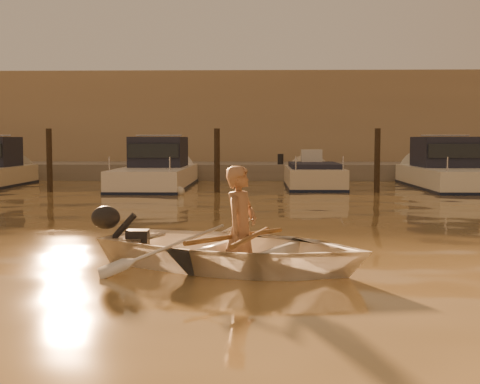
{
  "coord_description": "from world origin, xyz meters",
  "views": [
    {
      "loc": [
        1.08,
        -7.1,
        1.66
      ],
      "look_at": [
        0.77,
        4.42,
        0.75
      ],
      "focal_mm": 50.0,
      "sensor_mm": 36.0,
      "label": 1
    }
  ],
  "objects_px": {
    "moored_boat_3": "(313,181)",
    "moored_boat_4": "(449,170)",
    "dinghy": "(234,249)",
    "moored_boat_2": "(156,169)",
    "person": "(241,229)",
    "waterfront_building": "(237,125)"
  },
  "relations": [
    {
      "from": "moored_boat_3",
      "to": "moored_boat_4",
      "type": "bearing_deg",
      "value": 0.0
    },
    {
      "from": "moored_boat_3",
      "to": "moored_boat_4",
      "type": "height_order",
      "value": "moored_boat_4"
    },
    {
      "from": "dinghy",
      "to": "moored_boat_2",
      "type": "relative_size",
      "value": 0.47
    },
    {
      "from": "dinghy",
      "to": "moored_boat_3",
      "type": "height_order",
      "value": "moored_boat_3"
    },
    {
      "from": "moored_boat_4",
      "to": "person",
      "type": "bearing_deg",
      "value": -114.95
    },
    {
      "from": "moored_boat_2",
      "to": "waterfront_building",
      "type": "distance_m",
      "value": 11.41
    },
    {
      "from": "dinghy",
      "to": "moored_boat_4",
      "type": "distance_m",
      "value": 16.13
    },
    {
      "from": "moored_boat_3",
      "to": "moored_boat_2",
      "type": "bearing_deg",
      "value": 180.0
    },
    {
      "from": "dinghy",
      "to": "person",
      "type": "distance_m",
      "value": 0.28
    },
    {
      "from": "person",
      "to": "moored_boat_4",
      "type": "height_order",
      "value": "moored_boat_4"
    },
    {
      "from": "dinghy",
      "to": "person",
      "type": "relative_size",
      "value": 2.22
    },
    {
      "from": "moored_boat_2",
      "to": "moored_boat_4",
      "type": "bearing_deg",
      "value": 0.0
    },
    {
      "from": "person",
      "to": "moored_boat_3",
      "type": "distance_m",
      "value": 14.78
    },
    {
      "from": "moored_boat_4",
      "to": "moored_boat_2",
      "type": "bearing_deg",
      "value": 180.0
    },
    {
      "from": "moored_boat_3",
      "to": "waterfront_building",
      "type": "relative_size",
      "value": 0.12
    },
    {
      "from": "person",
      "to": "moored_boat_3",
      "type": "bearing_deg",
      "value": 15.23
    },
    {
      "from": "dinghy",
      "to": "moored_boat_4",
      "type": "relative_size",
      "value": 0.5
    },
    {
      "from": "dinghy",
      "to": "person",
      "type": "height_order",
      "value": "person"
    },
    {
      "from": "moored_boat_2",
      "to": "waterfront_building",
      "type": "height_order",
      "value": "waterfront_building"
    },
    {
      "from": "person",
      "to": "moored_boat_2",
      "type": "relative_size",
      "value": 0.21
    },
    {
      "from": "moored_boat_4",
      "to": "waterfront_building",
      "type": "height_order",
      "value": "waterfront_building"
    },
    {
      "from": "person",
      "to": "moored_boat_3",
      "type": "xyz_separation_m",
      "value": [
        2.14,
        14.62,
        -0.29
      ]
    }
  ]
}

